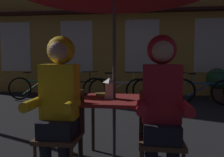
% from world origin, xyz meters
% --- Properties ---
extents(cafe_table, '(0.72, 0.72, 0.74)m').
position_xyz_m(cafe_table, '(0.00, 0.00, 0.64)').
color(cafe_table, maroon).
rests_on(cafe_table, ground_plane).
extents(lantern, '(0.11, 0.11, 0.23)m').
position_xyz_m(lantern, '(-0.05, -0.00, 0.86)').
color(lantern, white).
rests_on(lantern, cafe_table).
extents(chair_left, '(0.40, 0.40, 0.87)m').
position_xyz_m(chair_left, '(-0.48, -0.37, 0.49)').
color(chair_left, '#513823').
rests_on(chair_left, ground_plane).
extents(chair_right, '(0.40, 0.40, 0.87)m').
position_xyz_m(chair_right, '(0.48, -0.37, 0.49)').
color(chair_right, '#513823').
rests_on(chair_right, ground_plane).
extents(person_left_hooded, '(0.45, 0.56, 1.40)m').
position_xyz_m(person_left_hooded, '(-0.48, -0.43, 0.85)').
color(person_left_hooded, black).
rests_on(person_left_hooded, ground_plane).
extents(person_right_hooded, '(0.45, 0.56, 1.40)m').
position_xyz_m(person_right_hooded, '(0.48, -0.43, 0.85)').
color(person_right_hooded, black).
rests_on(person_right_hooded, ground_plane).
extents(shopfront_building, '(10.00, 0.93, 6.20)m').
position_xyz_m(shopfront_building, '(-0.77, 5.40, 3.09)').
color(shopfront_building, gold).
rests_on(shopfront_building, ground_plane).
extents(bicycle_nearest, '(1.65, 0.41, 0.84)m').
position_xyz_m(bicycle_nearest, '(-2.67, 3.77, 0.35)').
color(bicycle_nearest, black).
rests_on(bicycle_nearest, ground_plane).
extents(bicycle_second, '(1.64, 0.46, 0.84)m').
position_xyz_m(bicycle_second, '(-1.48, 3.60, 0.35)').
color(bicycle_second, black).
rests_on(bicycle_second, ground_plane).
extents(bicycle_third, '(1.68, 0.12, 0.84)m').
position_xyz_m(bicycle_third, '(-0.29, 3.62, 0.35)').
color(bicycle_third, black).
rests_on(bicycle_third, ground_plane).
extents(bicycle_fourth, '(1.68, 0.17, 0.84)m').
position_xyz_m(bicycle_fourth, '(0.90, 3.74, 0.35)').
color(bicycle_fourth, black).
rests_on(bicycle_fourth, ground_plane).
extents(bicycle_fifth, '(1.66, 0.39, 0.84)m').
position_xyz_m(bicycle_fifth, '(1.91, 3.63, 0.35)').
color(bicycle_fifth, black).
rests_on(bicycle_fifth, ground_plane).
extents(book, '(0.23, 0.18, 0.02)m').
position_xyz_m(book, '(-0.15, 0.22, 0.75)').
color(book, olive).
rests_on(book, cafe_table).
extents(potted_plant, '(0.60, 0.60, 0.92)m').
position_xyz_m(potted_plant, '(2.46, 4.31, 0.54)').
color(potted_plant, brown).
rests_on(potted_plant, ground_plane).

